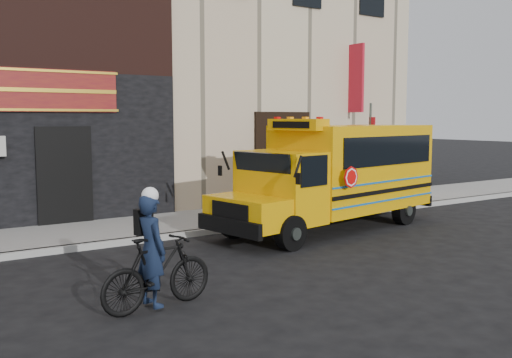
{
  "coord_description": "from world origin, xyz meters",
  "views": [
    {
      "loc": [
        -7.22,
        -9.97,
        2.93
      ],
      "look_at": [
        0.57,
        1.85,
        1.42
      ],
      "focal_mm": 40.0,
      "sensor_mm": 36.0,
      "label": 1
    }
  ],
  "objects_px": {
    "cyclist": "(151,254)",
    "sign_pole": "(370,154)",
    "bicycle": "(158,273)",
    "school_bus": "(337,172)"
  },
  "relations": [
    {
      "from": "bicycle",
      "to": "cyclist",
      "type": "xyz_separation_m",
      "value": [
        -0.07,
        0.06,
        0.3
      ]
    },
    {
      "from": "school_bus",
      "to": "sign_pole",
      "type": "height_order",
      "value": "sign_pole"
    },
    {
      "from": "sign_pole",
      "to": "bicycle",
      "type": "distance_m",
      "value": 10.24
    },
    {
      "from": "sign_pole",
      "to": "bicycle",
      "type": "relative_size",
      "value": 1.78
    },
    {
      "from": "sign_pole",
      "to": "school_bus",
      "type": "bearing_deg",
      "value": -153.23
    },
    {
      "from": "cyclist",
      "to": "sign_pole",
      "type": "bearing_deg",
      "value": -72.78
    },
    {
      "from": "school_bus",
      "to": "bicycle",
      "type": "distance_m",
      "value": 7.56
    },
    {
      "from": "sign_pole",
      "to": "cyclist",
      "type": "xyz_separation_m",
      "value": [
        -9.11,
        -4.57,
        -0.99
      ]
    },
    {
      "from": "bicycle",
      "to": "cyclist",
      "type": "bearing_deg",
      "value": 43.23
    },
    {
      "from": "school_bus",
      "to": "cyclist",
      "type": "xyz_separation_m",
      "value": [
        -6.75,
        -3.37,
        -0.64
      ]
    }
  ]
}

